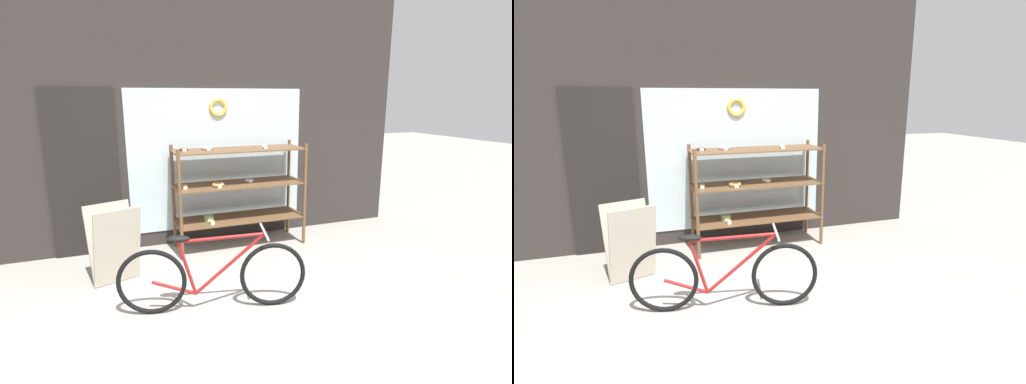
% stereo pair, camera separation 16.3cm
% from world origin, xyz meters
% --- Properties ---
extents(ground_plane, '(30.00, 30.00, 0.00)m').
position_xyz_m(ground_plane, '(0.00, 0.00, 0.00)').
color(ground_plane, gray).
extents(storefront_facade, '(5.94, 0.13, 3.82)m').
position_xyz_m(storefront_facade, '(-0.03, 2.37, 1.86)').
color(storefront_facade, '#2D2826').
rests_on(storefront_facade, ground_plane).
extents(display_case, '(1.73, 0.56, 1.39)m').
position_xyz_m(display_case, '(0.35, 1.95, 0.83)').
color(display_case, brown).
rests_on(display_case, ground_plane).
extents(bicycle, '(1.75, 0.55, 0.78)m').
position_xyz_m(bicycle, '(-0.42, 0.41, 0.35)').
color(bicycle, black).
rests_on(bicycle, ground_plane).
extents(sandwich_board, '(0.59, 0.52, 0.87)m').
position_xyz_m(sandwich_board, '(-1.26, 1.34, 0.44)').
color(sandwich_board, '#B2A893').
rests_on(sandwich_board, ground_plane).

